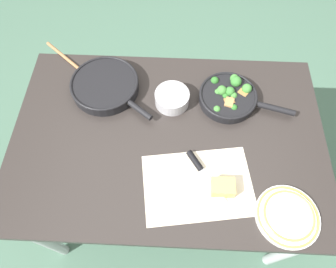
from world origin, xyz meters
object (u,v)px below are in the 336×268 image
grater_knife (201,169)px  dinner_plate_stack (288,216)px  prep_bowl_steel (172,98)px  wooden_spoon (81,70)px  skillet_eggs (105,86)px  skillet_broccoli (229,96)px  cheese_block (223,187)px

grater_knife → dinner_plate_stack: bearing=28.3°
prep_bowl_steel → dinner_plate_stack: bearing=132.0°
wooden_spoon → grater_knife: 0.70m
skillet_eggs → dinner_plate_stack: bearing=1.2°
skillet_broccoli → prep_bowl_steel: size_ratio=2.73×
skillet_eggs → cheese_block: bearing=-4.2°
grater_knife → dinner_plate_stack: (-0.30, 0.16, 0.00)m
wooden_spoon → prep_bowl_steel: size_ratio=2.26×
cheese_block → prep_bowl_steel: 0.43m
grater_knife → cheese_block: cheese_block is taller
grater_knife → dinner_plate_stack: dinner_plate_stack is taller
skillet_broccoli → grater_knife: (0.12, 0.33, -0.02)m
skillet_broccoli → skillet_eggs: bearing=-168.6°
wooden_spoon → cheese_block: size_ratio=3.94×
skillet_eggs → wooden_spoon: size_ratio=1.12×
grater_knife → dinner_plate_stack: size_ratio=0.94×
wooden_spoon → prep_bowl_steel: 0.45m
wooden_spoon → grater_knife: grater_knife is taller
cheese_block → dinner_plate_stack: cheese_block is taller
cheese_block → grater_knife: bearing=-42.8°
skillet_eggs → wooden_spoon: (0.13, -0.10, -0.02)m
wooden_spoon → prep_bowl_steel: prep_bowl_steel is taller
cheese_block → prep_bowl_steel: prep_bowl_steel is taller
skillet_broccoli → wooden_spoon: 0.67m
cheese_block → skillet_eggs: bearing=-41.7°
skillet_broccoli → skillet_eggs: (0.53, -0.03, -0.00)m
skillet_eggs → cheese_block: 0.65m
wooden_spoon → dinner_plate_stack: bearing=3.7°
dinner_plate_stack → grater_knife: bearing=-28.1°
dinner_plate_stack → skillet_broccoli: bearing=-69.9°
dinner_plate_stack → prep_bowl_steel: size_ratio=1.56×
wooden_spoon → prep_bowl_steel: (-0.42, 0.15, 0.02)m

